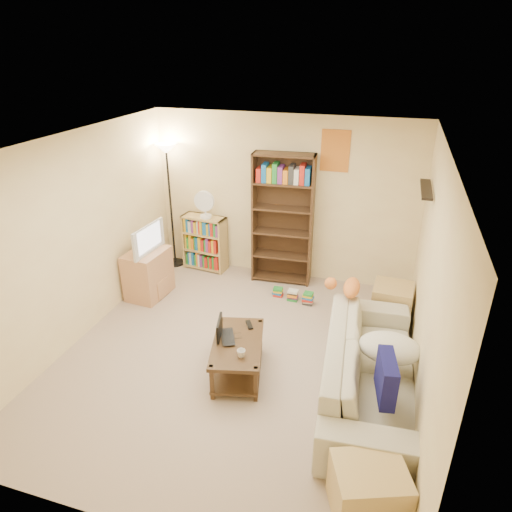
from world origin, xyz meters
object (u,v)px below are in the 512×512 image
laptop (232,337)px  side_table (391,305)px  mug (241,353)px  desk_fan (205,204)px  coffee_table (238,353)px  tv_stand (148,274)px  sofa (370,368)px  television (144,238)px  tall_bookshelf (283,217)px  tabby_cat (348,287)px  floor_lamp (168,170)px  short_bookshelf (205,243)px  end_cabinet (368,491)px

laptop → side_table: side_table is taller
mug → desk_fan: desk_fan is taller
coffee_table → tv_stand: bearing=131.2°
coffee_table → sofa: bearing=-10.3°
tv_stand → television: television is taller
mug → tall_bookshelf: 2.62m
coffee_table → laptop: size_ratio=2.66×
laptop → mug: mug is taller
mug → tv_stand: bearing=141.8°
coffee_table → tv_stand: size_ratio=1.52×
tabby_cat → tall_bookshelf: bearing=129.9°
laptop → tv_stand: tv_stand is taller
tv_stand → tall_bookshelf: bearing=35.5°
laptop → floor_lamp: size_ratio=0.20×
television → mug: bearing=-123.2°
tall_bookshelf → desk_fan: bearing=176.9°
tabby_cat → laptop: 1.49m
mug → floor_lamp: 3.49m
tabby_cat → side_table: (0.54, 0.59, -0.50)m
sofa → floor_lamp: bearing=51.9°
tv_stand → desk_fan: desk_fan is taller
tv_stand → floor_lamp: (-0.11, 1.06, 1.25)m
tall_bookshelf → floor_lamp: floor_lamp is taller
television → laptop: bearing=-120.5°
short_bookshelf → end_cabinet: size_ratio=1.62×
sofa → tabby_cat: 1.05m
tall_bookshelf → end_cabinet: 4.03m
tabby_cat → laptop: bearing=-141.5°
laptop → tall_bookshelf: size_ratio=0.20×
television → end_cabinet: size_ratio=1.29×
desk_fan → side_table: (2.91, -0.76, -0.85)m
desk_fan → floor_lamp: floor_lamp is taller
sofa → side_table: bearing=-10.6°
tv_stand → coffee_table: bearing=-30.4°
desk_fan → end_cabinet: 4.67m
side_table → floor_lamp: bearing=167.1°
floor_lamp → end_cabinet: 5.20m
floor_lamp → tall_bookshelf: bearing=-1.0°
tv_stand → floor_lamp: 1.65m
laptop → short_bookshelf: 2.64m
tabby_cat → desk_fan: size_ratio=1.23×
mug → tabby_cat: bearing=51.9°
floor_lamp → end_cabinet: bearing=-46.5°
sofa → coffee_table: sofa is taller
coffee_table → tv_stand: 2.23m
coffee_table → desk_fan: bearing=106.4°
tv_stand → side_table: (3.41, 0.25, -0.07)m
tv_stand → side_table: size_ratio=1.26×
tall_bookshelf → television: bearing=-153.0°
tabby_cat → mug: 1.54m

